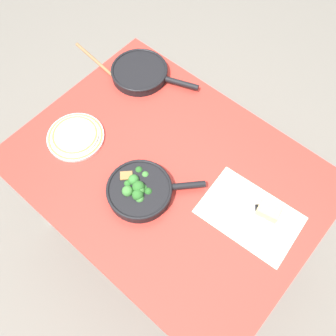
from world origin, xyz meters
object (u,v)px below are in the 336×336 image
object	(u,v)px
grater_knife	(253,208)
skillet_broccoli	(140,190)
skillet_eggs	(140,72)
cheese_block	(269,210)
wooden_spoon	(108,71)
dinner_plate_stack	(75,136)

from	to	relation	value
grater_knife	skillet_broccoli	bearing A→B (deg)	-6.68
skillet_broccoli	grater_knife	size ratio (longest dim) A/B	1.39
skillet_eggs	cheese_block	xyz separation A→B (m)	(0.79, -0.17, -0.00)
skillet_eggs	wooden_spoon	distance (m)	0.15
skillet_broccoli	grater_knife	bearing A→B (deg)	-14.61
cheese_block	grater_knife	bearing A→B (deg)	-151.50
grater_knife	skillet_eggs	bearing A→B (deg)	-54.05
skillet_broccoli	grater_knife	distance (m)	0.42
dinner_plate_stack	skillet_eggs	bearing A→B (deg)	93.76
skillet_broccoli	dinner_plate_stack	world-z (taller)	skillet_broccoli
wooden_spoon	dinner_plate_stack	xyz separation A→B (m)	(0.15, -0.33, 0.01)
wooden_spoon	grater_knife	world-z (taller)	grater_knife
grater_knife	cheese_block	size ratio (longest dim) A/B	2.43
skillet_eggs	wooden_spoon	bearing A→B (deg)	-167.37
wooden_spoon	grater_knife	size ratio (longest dim) A/B	1.70
dinner_plate_stack	skillet_broccoli	bearing A→B (deg)	-1.48
dinner_plate_stack	grater_knife	bearing A→B (deg)	16.65
cheese_block	dinner_plate_stack	bearing A→B (deg)	-162.53
skillet_eggs	dinner_plate_stack	distance (m)	0.41
dinner_plate_stack	cheese_block	bearing A→B (deg)	17.47
wooden_spoon	skillet_eggs	bearing A→B (deg)	39.69
cheese_block	skillet_broccoli	bearing A→B (deg)	-148.02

